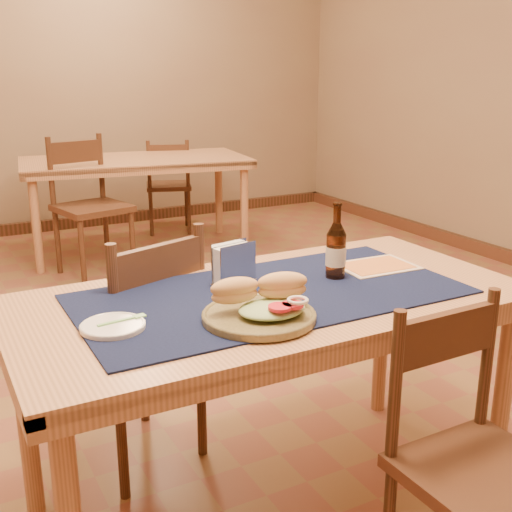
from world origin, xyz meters
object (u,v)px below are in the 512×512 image
main_table (271,319)px  napkin_holder (234,264)px  beer_bottle (336,250)px  back_table (136,169)px  chair_main_near (476,462)px  chair_main_far (137,344)px  sandwich_plate (262,308)px

main_table → napkin_holder: napkin_holder is taller
beer_bottle → back_table: bearing=84.0°
main_table → beer_bottle: beer_bottle is taller
back_table → chair_main_near: 3.90m
chair_main_far → napkin_holder: bearing=-49.9°
main_table → sandwich_plate: size_ratio=5.00×
beer_bottle → main_table: bearing=-172.2°
beer_bottle → napkin_holder: 0.34m
chair_main_near → beer_bottle: beer_bottle is taller
chair_main_far → beer_bottle: bearing=-34.9°
back_table → sandwich_plate: size_ratio=5.72×
sandwich_plate → napkin_holder: napkin_holder is taller
back_table → napkin_holder: (-0.66, -3.11, 0.15)m
back_table → beer_bottle: size_ratio=7.21×
chair_main_near → napkin_holder: bearing=112.6°
main_table → napkin_holder: size_ratio=9.92×
main_table → napkin_holder: bearing=112.4°
chair_main_near → beer_bottle: 0.78m
napkin_holder → main_table: bearing=-67.6°
main_table → sandwich_plate: bearing=-126.1°
chair_main_far → napkin_holder: size_ratio=5.65×
chair_main_near → napkin_holder: (-0.32, 0.77, 0.38)m
main_table → chair_main_far: bearing=125.1°
main_table → beer_bottle: 0.33m
back_table → sandwich_plate: (-0.73, -3.43, 0.12)m
main_table → chair_main_near: (0.26, -0.63, -0.23)m
sandwich_plate → napkin_holder: 0.33m
main_table → chair_main_near: size_ratio=1.88×
chair_main_near → back_table: bearing=84.9°
main_table → sandwich_plate: (-0.13, -0.18, 0.12)m
chair_main_far → sandwich_plate: 0.71m
chair_main_far → sandwich_plate: size_ratio=2.85×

